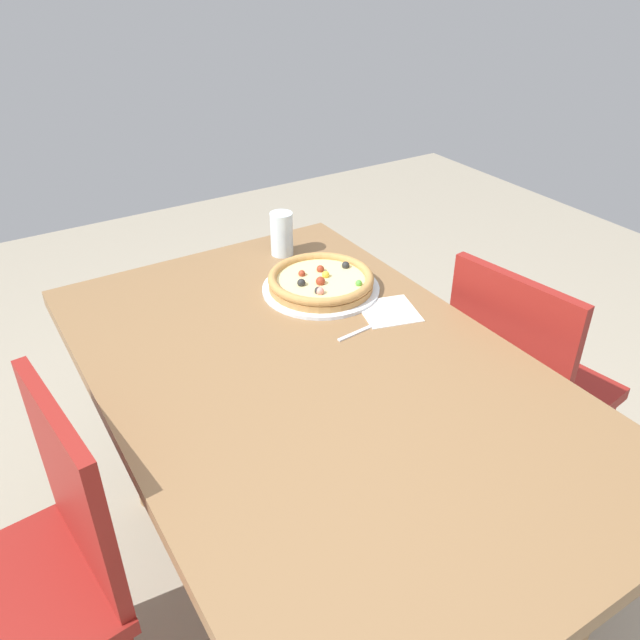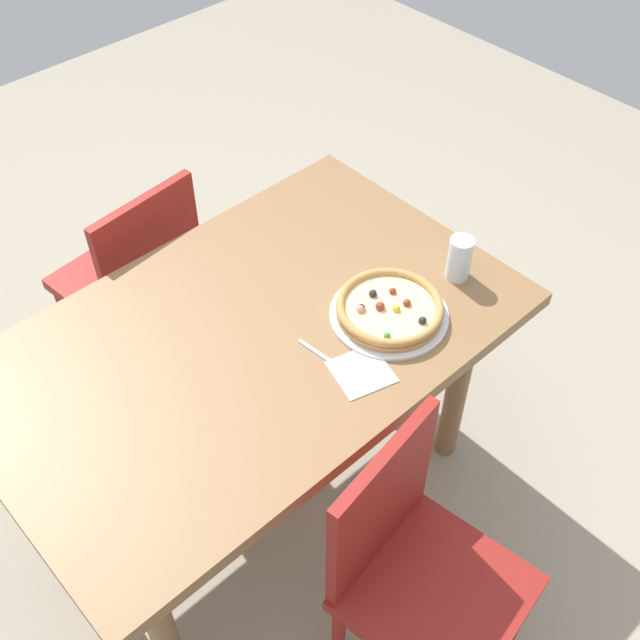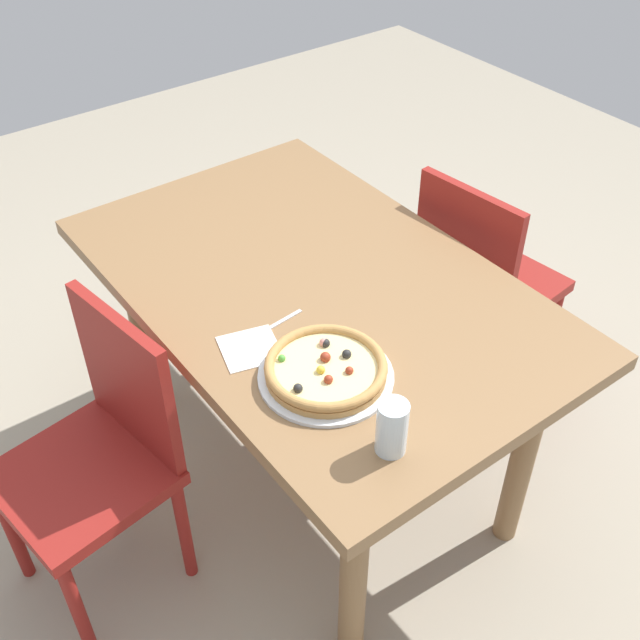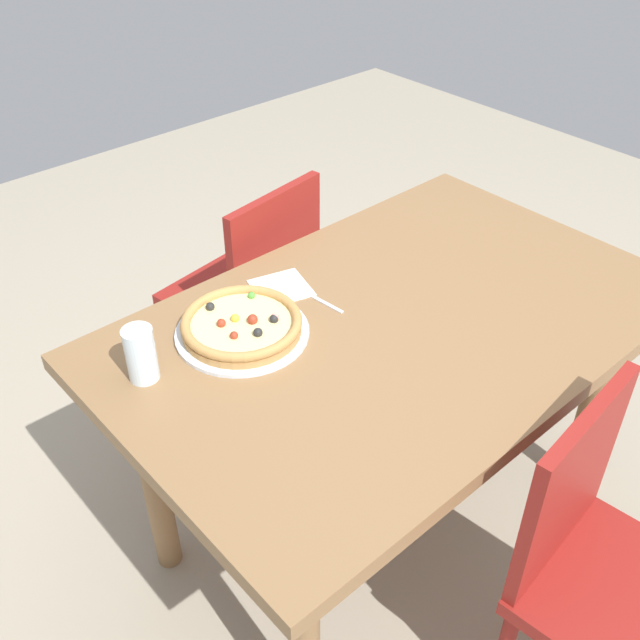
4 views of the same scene
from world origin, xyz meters
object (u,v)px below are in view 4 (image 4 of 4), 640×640
plate (242,332)px  drinking_glass (141,354)px  dining_table (393,350)px  chair_near (604,571)px  chair_far (251,292)px  napkin (281,288)px  pizza (242,324)px  fork (314,297)px

plate → drinking_glass: (-0.26, 0.02, 0.06)m
dining_table → chair_near: chair_near is taller
dining_table → chair_far: chair_far is taller
chair_near → chair_far: size_ratio=1.00×
napkin → pizza: bearing=-155.3°
plate → chair_far: bearing=52.0°
chair_near → napkin: (-0.10, 0.96, 0.29)m
chair_far → drinking_glass: size_ratio=6.61×
dining_table → drinking_glass: size_ratio=10.81×
pizza → fork: bearing=-0.2°
fork → plate: bearing=84.2°
chair_near → drinking_glass: drinking_glass is taller
dining_table → chair_far: 0.69m
dining_table → fork: fork is taller
chair_near → chair_far: same height
chair_near → napkin: 1.00m
dining_table → plate: size_ratio=4.44×
fork → napkin: bearing=16.2°
chair_far → pizza: (-0.36, -0.46, 0.31)m
chair_far → napkin: chair_far is taller
fork → napkin: (-0.04, 0.09, -0.00)m
pizza → fork: (0.23, -0.00, -0.03)m
chair_far → drinking_glass: 0.84m
chair_near → drinking_glass: bearing=-64.7°
plate → fork: (0.23, -0.00, -0.00)m
chair_far → pizza: size_ratio=3.02×
chair_near → dining_table: bearing=-98.8°
dining_table → fork: 0.24m
pizza → fork: 0.23m
chair_far → napkin: (-0.17, -0.37, 0.29)m
chair_far → drinking_glass: bearing=-152.9°
plate → dining_table: bearing=-32.6°
pizza → napkin: (0.19, 0.09, -0.03)m
fork → drinking_glass: size_ratio=1.25×
chair_near → chair_far: 1.34m
chair_far → pizza: chair_far is taller
pizza → drinking_glass: size_ratio=2.19×
dining_table → pizza: size_ratio=4.94×
chair_near → fork: size_ratio=5.28×
pizza → drinking_glass: drinking_glass is taller
fork → drinking_glass: drinking_glass is taller
chair_near → fork: (-0.06, 0.87, 0.29)m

